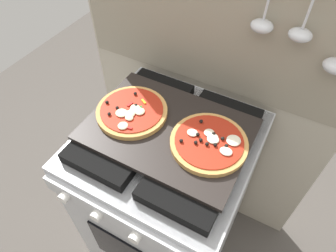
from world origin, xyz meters
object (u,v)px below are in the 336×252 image
object	(u,v)px
baking_tray	(168,130)
pizza_right	(210,141)
stove	(168,196)
pizza_left	(132,111)

from	to	relation	value
baking_tray	pizza_right	distance (m)	0.15
stove	pizza_left	distance (m)	0.50
baking_tray	pizza_right	size ratio (longest dim) A/B	2.18
pizza_left	baking_tray	bearing A→B (deg)	0.55
stove	pizza_right	xyz separation A→B (m)	(0.15, 0.01, 0.48)
baking_tray	pizza_right	xyz separation A→B (m)	(0.15, 0.01, 0.02)
pizza_right	pizza_left	bearing A→B (deg)	-178.72
stove	baking_tray	distance (m)	0.46
baking_tray	pizza_left	world-z (taller)	pizza_left
pizza_left	pizza_right	distance (m)	0.29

